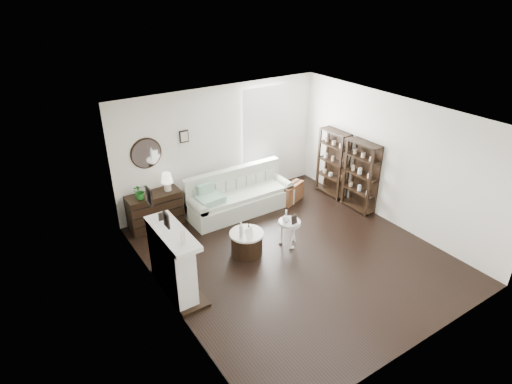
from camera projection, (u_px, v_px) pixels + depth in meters
room at (250, 130)px, 9.83m from camera, size 5.50×5.50×5.50m
fireplace at (173, 264)px, 7.03m from camera, size 0.50×1.40×1.84m
shelf_unit_far at (333, 163)px, 10.11m from camera, size 0.30×0.80×1.60m
shelf_unit_near at (361, 176)px, 9.44m from camera, size 0.30×0.80×1.60m
sofa at (239, 198)px, 9.60m from camera, size 2.41×0.83×0.94m
quilt at (210, 199)px, 9.02m from camera, size 0.58×0.49×0.14m
suitcase at (292, 193)px, 10.01m from camera, size 0.70×0.44×0.44m
dresser at (155, 210)px, 8.98m from camera, size 1.12×0.48×0.75m
table_lamp at (167, 182)px, 8.88m from camera, size 0.26×0.26×0.39m
potted_plant at (140, 191)px, 8.56m from camera, size 0.33×0.29×0.33m
drum_table at (247, 243)px, 8.13m from camera, size 0.65×0.65×0.45m
pedestal_table at (289, 223)px, 8.27m from camera, size 0.44×0.44×0.53m
eiffel_drum at (249, 226)px, 8.05m from camera, size 0.11×0.11×0.19m
bottle_drum at (241, 230)px, 7.82m from camera, size 0.07×0.07×0.32m
card_frame_drum at (249, 233)px, 7.84m from camera, size 0.16×0.09×0.21m
eiffel_ped at (292, 215)px, 8.28m from camera, size 0.12×0.12×0.17m
flask_ped at (286, 216)px, 8.17m from camera, size 0.14×0.14×0.26m
card_frame_ped at (294, 220)px, 8.14m from camera, size 0.13×0.06×0.17m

